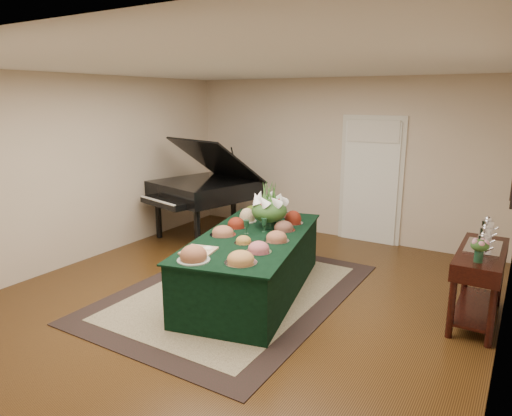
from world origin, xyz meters
The scene contains 13 objects.
ground centered at (0.00, 0.00, 0.00)m, with size 6.00×6.00×0.00m, color black.
area_rug centered at (-0.15, 0.05, 0.01)m, with size 2.50×3.51×0.01m.
kitchen_doorway centered at (0.60, 2.97, 1.02)m, with size 1.05×0.07×2.10m.
buffet_table centered at (0.04, 0.15, 0.38)m, with size 1.71×2.70×0.75m.
food_platters centered at (0.04, 0.13, 0.80)m, with size 1.22×2.35×0.14m.
cutting_board centered at (-0.14, -0.65, 0.78)m, with size 0.40×0.40×0.10m.
green_goblets centered at (0.02, 0.25, 0.84)m, with size 0.22×0.27×0.18m.
floral_centerpiece centered at (0.04, 0.57, 1.03)m, with size 0.47×0.47×0.47m.
grand_piano centered at (-1.88, 1.70, 0.87)m, with size 1.83×1.95×1.73m.
wicker_basket centered at (-0.99, 1.57, 0.11)m, with size 0.36×0.36×0.23m, color olive.
mahogany_sideboard centered at (2.50, 0.78, 0.62)m, with size 0.45×1.26×0.81m.
tea_service centered at (2.50, 0.85, 0.92)m, with size 0.34×0.74×0.30m.
pink_bouquet centered at (2.50, 0.36, 0.97)m, with size 0.19×0.19×0.24m.
Camera 1 is at (2.82, -4.35, 2.36)m, focal length 32.00 mm.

